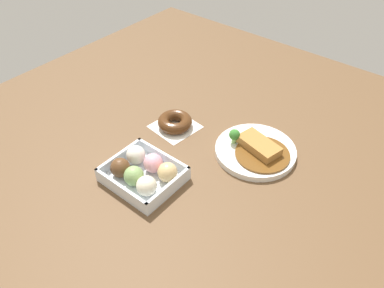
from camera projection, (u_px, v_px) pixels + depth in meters
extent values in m
plane|color=brown|center=(195.00, 162.00, 1.07)|extent=(1.60, 1.60, 0.00)
cylinder|color=white|center=(255.00, 151.00, 1.09)|extent=(0.23, 0.23, 0.02)
cylinder|color=brown|center=(262.00, 154.00, 1.06)|extent=(0.15, 0.15, 0.01)
cube|color=#A87538|center=(259.00, 145.00, 1.07)|extent=(0.13, 0.09, 0.02)
cylinder|color=white|center=(249.00, 139.00, 1.11)|extent=(0.07, 0.07, 0.00)
ellipsoid|color=yellow|center=(250.00, 136.00, 1.10)|extent=(0.03, 0.03, 0.02)
cylinder|color=#8CB766|center=(234.00, 140.00, 1.10)|extent=(0.01, 0.01, 0.02)
sphere|color=#387A2D|center=(235.00, 135.00, 1.09)|extent=(0.03, 0.03, 0.03)
cube|color=silver|center=(144.00, 178.00, 1.01)|extent=(0.19, 0.16, 0.01)
cube|color=silver|center=(119.00, 158.00, 1.04)|extent=(0.01, 0.16, 0.03)
cube|color=silver|center=(169.00, 189.00, 0.96)|extent=(0.01, 0.16, 0.03)
cube|color=silver|center=(121.00, 190.00, 0.95)|extent=(0.19, 0.01, 0.03)
cube|color=silver|center=(163.00, 157.00, 1.05)|extent=(0.19, 0.01, 0.03)
sphere|color=brown|center=(120.00, 168.00, 1.00)|extent=(0.05, 0.05, 0.05)
sphere|color=#84A860|center=(134.00, 176.00, 0.97)|extent=(0.05, 0.05, 0.05)
sphere|color=#EFE5C6|center=(146.00, 186.00, 0.95)|extent=(0.05, 0.05, 0.05)
sphere|color=silver|center=(136.00, 155.00, 1.03)|extent=(0.05, 0.05, 0.05)
sphere|color=pink|center=(153.00, 163.00, 1.01)|extent=(0.05, 0.05, 0.05)
sphere|color=#DBB77A|center=(167.00, 172.00, 0.98)|extent=(0.05, 0.05, 0.05)
cube|color=white|center=(175.00, 127.00, 1.19)|extent=(0.14, 0.14, 0.00)
torus|color=#4C2B14|center=(175.00, 122.00, 1.18)|extent=(0.11, 0.11, 0.04)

